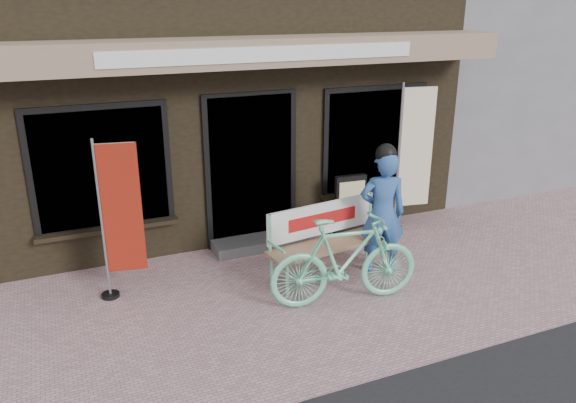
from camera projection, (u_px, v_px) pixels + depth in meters
name	position (u px, v px, depth m)	size (l,w,h in m)	color
ground	(310.00, 305.00, 6.57)	(70.00, 70.00, 0.00)	#B4898D
storefront	(192.00, 22.00, 9.85)	(7.00, 6.77, 6.00)	black
neighbor_right_near	(533.00, 25.00, 13.52)	(10.00, 7.00, 5.60)	slate
bench	(327.00, 234.00, 7.17)	(1.75, 0.67, 0.92)	#70DCAD
person	(383.00, 211.00, 7.11)	(0.69, 0.57, 1.72)	#2E58A1
bicycle	(345.00, 260.00, 6.45)	(0.50, 1.79, 1.07)	#70DCAD
nobori_red	(119.00, 218.00, 6.44)	(0.58, 0.25, 1.95)	gray
nobori_cream	(413.00, 156.00, 8.38)	(0.67, 0.28, 2.26)	gray
menu_stand	(350.00, 205.00, 8.32)	(0.48, 0.14, 0.95)	black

